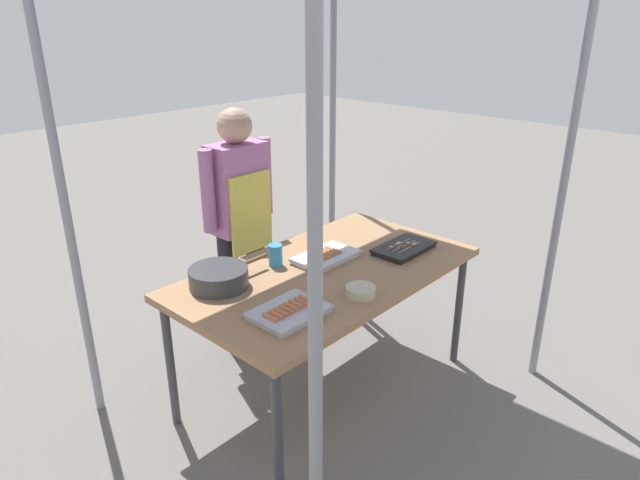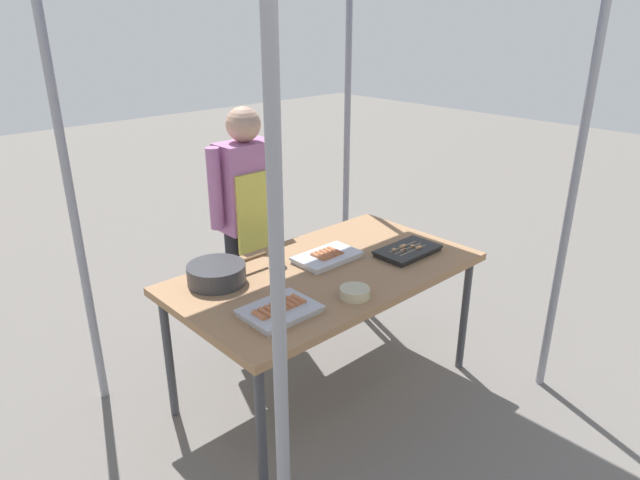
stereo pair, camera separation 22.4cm
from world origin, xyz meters
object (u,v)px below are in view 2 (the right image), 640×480
Objects in this scene: stall_table at (326,278)px; condiment_bowl at (355,293)px; tray_meat_skewers at (408,251)px; tray_pork_links at (327,257)px; drink_cup_near_edge at (276,254)px; cooking_wok at (217,273)px; tray_grilled_sausages at (280,310)px; vendor_woman at (248,209)px.

stall_table is 0.34m from condiment_bowl.
tray_meat_skewers is 1.01× the size of tray_pork_links.
drink_cup_near_edge is (-0.15, 0.23, 0.11)m from stall_table.
tray_pork_links is 3.03× the size of drink_cup_near_edge.
cooking_wok is 0.36m from drink_cup_near_edge.
drink_cup_near_edge reaches higher than stall_table.
tray_pork_links is (0.56, 0.29, -0.00)m from tray_grilled_sausages.
drink_cup_near_edge reaches higher than tray_pork_links.
tray_grilled_sausages and tray_pork_links have the same top height.
condiment_bowl is (0.39, -0.57, -0.03)m from cooking_wok.
drink_cup_near_edge is at bearing 68.74° from vendor_woman.
drink_cup_near_edge is (-0.03, 0.55, 0.03)m from condiment_bowl.
tray_meat_skewers is at bearing -18.43° from stall_table.
tray_grilled_sausages is at bearing -127.12° from drink_cup_near_edge.
vendor_woman is (0.21, 0.53, 0.07)m from drink_cup_near_edge.
cooking_wok is (-0.03, 0.46, 0.03)m from tray_grilled_sausages.
condiment_bowl is 0.55m from drink_cup_near_edge.
vendor_woman is at bearing 92.28° from tray_pork_links.
cooking_wok is 3.14× the size of condiment_bowl.
drink_cup_near_edge reaches higher than cooking_wok.
cooking_wok is at bearing 176.31° from drink_cup_near_edge.
tray_grilled_sausages is 0.91× the size of tray_meat_skewers.
tray_pork_links is 0.79× the size of cooking_wok.
tray_grilled_sausages is at bearing 162.56° from condiment_bowl.
tray_meat_skewers is 0.46m from tray_pork_links.
tray_meat_skewers is (0.95, 0.04, -0.00)m from tray_grilled_sausages.
tray_meat_skewers is at bearing 14.98° from condiment_bowl.
tray_grilled_sausages is 0.54m from drink_cup_near_edge.
tray_grilled_sausages is 2.78× the size of drink_cup_near_edge.
stall_table is 1.07× the size of vendor_woman.
tray_grilled_sausages is 0.95m from tray_meat_skewers.
stall_table is 0.50m from tray_meat_skewers.
tray_grilled_sausages is at bearing -86.54° from cooking_wok.
drink_cup_near_edge is 0.08× the size of vendor_woman.
condiment_bowl is 1.22× the size of drink_cup_near_edge.
tray_meat_skewers is 0.24× the size of vendor_woman.
tray_pork_links is at bearing 92.28° from vendor_woman.
cooking_wok is 0.30× the size of vendor_woman.
cooking_wok is at bearing 157.06° from tray_meat_skewers.
stall_table is 11.20× the size of condiment_bowl.
vendor_woman is at bearing 80.86° from condiment_bowl.
tray_grilled_sausages is 1.10m from vendor_woman.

